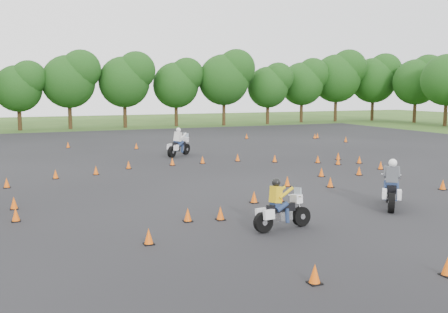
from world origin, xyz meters
TOP-DOWN VIEW (x-y plane):
  - ground at (0.00, 0.00)m, footprint 140.00×140.00m
  - asphalt_pad at (0.00, 6.00)m, footprint 62.00×62.00m
  - treeline at (2.51, 34.69)m, footprint 86.95×32.30m
  - traffic_cones at (0.24, 5.44)m, footprint 35.93×32.65m
  - rider_grey at (3.64, -3.63)m, footprint 2.13×2.37m
  - rider_yellow at (-1.62, -4.71)m, footprint 2.20×0.91m
  - rider_white at (0.75, 13.61)m, footprint 2.41×2.19m

SIDE VIEW (x-z plane):
  - ground at x=0.00m, z-range 0.00..0.00m
  - asphalt_pad at x=0.00m, z-range 0.01..0.01m
  - traffic_cones at x=0.24m, z-range 0.01..0.46m
  - rider_yellow at x=-1.62m, z-range 0.00..1.65m
  - rider_grey at x=3.64m, z-range 0.00..1.89m
  - rider_white at x=0.75m, z-range 0.00..1.94m
  - treeline at x=2.51m, z-range -0.60..9.83m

